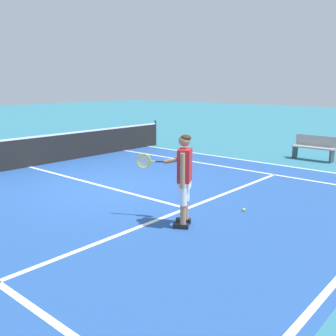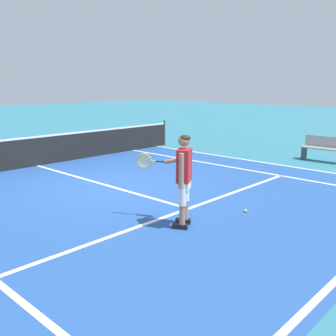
% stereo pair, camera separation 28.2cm
% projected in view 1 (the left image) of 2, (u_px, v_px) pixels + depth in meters
% --- Properties ---
extents(ground_plane, '(80.00, 80.00, 0.00)m').
position_uv_depth(ground_plane, '(109.00, 188.00, 9.76)').
color(ground_plane, teal).
extents(court_inner_surface, '(10.98, 10.22, 0.00)m').
position_uv_depth(court_inner_surface, '(138.00, 195.00, 9.09)').
color(court_inner_surface, '#234C93').
rests_on(court_inner_surface, ground).
extents(line_service, '(8.23, 0.10, 0.01)m').
position_uv_depth(line_service, '(187.00, 208.00, 8.14)').
color(line_service, white).
rests_on(line_service, ground).
extents(line_centre_service, '(0.10, 6.40, 0.01)m').
position_uv_depth(line_centre_service, '(93.00, 183.00, 10.19)').
color(line_centre_service, white).
rests_on(line_centre_service, ground).
extents(line_singles_right, '(0.10, 9.82, 0.01)m').
position_uv_depth(line_singles_right, '(230.00, 168.00, 12.13)').
color(line_singles_right, white).
rests_on(line_singles_right, ground).
extents(line_doubles_right, '(0.10, 9.82, 0.01)m').
position_uv_depth(line_doubles_right, '(252.00, 161.00, 13.15)').
color(line_doubles_right, white).
rests_on(line_doubles_right, ground).
extents(tennis_net, '(11.96, 0.08, 1.07)m').
position_uv_depth(tennis_net, '(28.00, 152.00, 12.13)').
color(tennis_net, '#333338').
rests_on(tennis_net, ground).
extents(tennis_player, '(0.55, 1.23, 1.71)m').
position_uv_depth(tennis_player, '(183.00, 174.00, 6.94)').
color(tennis_player, black).
rests_on(tennis_player, ground).
extents(tennis_ball_near_feet, '(0.07, 0.07, 0.07)m').
position_uv_depth(tennis_ball_near_feet, '(244.00, 210.00, 7.95)').
color(tennis_ball_near_feet, '#CCE02D').
rests_on(tennis_ball_near_feet, ground).
extents(courtside_bench, '(0.40, 1.40, 0.85)m').
position_uv_depth(courtside_bench, '(314.00, 147.00, 13.27)').
color(courtside_bench, '#9E9993').
rests_on(courtside_bench, ground).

